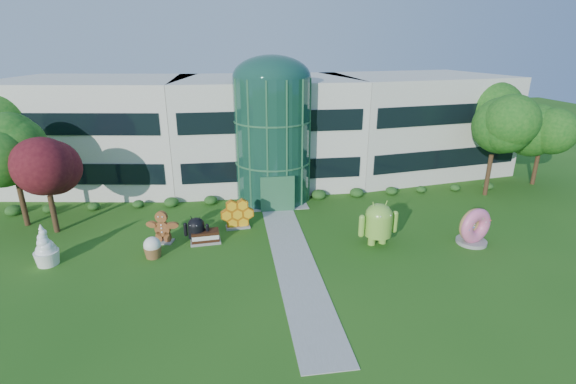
{
  "coord_description": "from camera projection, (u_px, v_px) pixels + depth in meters",
  "views": [
    {
      "loc": [
        -3.59,
        -20.64,
        12.3
      ],
      "look_at": [
        0.36,
        6.0,
        2.6
      ],
      "focal_mm": 26.0,
      "sensor_mm": 36.0,
      "label": 1
    }
  ],
  "objects": [
    {
      "name": "honeycomb",
      "position": [
        237.0,
        215.0,
        29.0
      ],
      "size": [
        2.51,
        1.1,
        1.92
      ],
      "primitive_type": null,
      "rotation": [
        0.0,
        0.0,
        0.09
      ],
      "color": "yellow",
      "rests_on": "ground"
    },
    {
      "name": "android_black",
      "position": [
        196.0,
        228.0,
        26.86
      ],
      "size": [
        2.0,
        1.58,
        2.0
      ],
      "primitive_type": null,
      "rotation": [
        0.0,
        0.0,
        -0.25
      ],
      "color": "black",
      "rests_on": "ground"
    },
    {
      "name": "gingerbread",
      "position": [
        162.0,
        227.0,
        26.83
      ],
      "size": [
        2.54,
        1.5,
        2.21
      ],
      "primitive_type": null,
      "rotation": [
        0.0,
        0.0,
        -0.26
      ],
      "color": "brown",
      "rests_on": "ground"
    },
    {
      "name": "ice_cream_sandwich",
      "position": [
        205.0,
        237.0,
        26.98
      ],
      "size": [
        2.0,
        1.12,
        0.86
      ],
      "primitive_type": null,
      "rotation": [
        0.0,
        0.0,
        0.08
      ],
      "color": "#311A0A",
      "rests_on": "ground"
    },
    {
      "name": "walkway",
      "position": [
        292.0,
        253.0,
        25.72
      ],
      "size": [
        2.4,
        20.0,
        0.04
      ],
      "primitive_type": "cube",
      "color": "#9E9E93",
      "rests_on": "ground"
    },
    {
      "name": "trees_backdrop",
      "position": [
        271.0,
        146.0,
        34.54
      ],
      "size": [
        52.0,
        8.0,
        8.4
      ],
      "primitive_type": null,
      "color": "#134E14",
      "rests_on": "ground"
    },
    {
      "name": "ground",
      "position": [
        297.0,
        270.0,
        23.87
      ],
      "size": [
        140.0,
        140.0,
        0.0
      ],
      "primitive_type": "plane",
      "color": "#215114",
      "rests_on": "ground"
    },
    {
      "name": "tree_red",
      "position": [
        49.0,
        191.0,
        27.69
      ],
      "size": [
        4.0,
        4.0,
        6.0
      ],
      "primitive_type": null,
      "color": "#3F0C14",
      "rests_on": "ground"
    },
    {
      "name": "android_green",
      "position": [
        379.0,
        221.0,
        26.47
      ],
      "size": [
        3.07,
        2.27,
        3.21
      ],
      "primitive_type": null,
      "rotation": [
        0.0,
        0.0,
        0.14
      ],
      "color": "#7CB83B",
      "rests_on": "ground"
    },
    {
      "name": "building",
      "position": [
        265.0,
        129.0,
        39.04
      ],
      "size": [
        46.0,
        15.0,
        9.3
      ],
      "primitive_type": null,
      "color": "beige",
      "rests_on": "ground"
    },
    {
      "name": "donut",
      "position": [
        474.0,
        226.0,
        26.65
      ],
      "size": [
        2.61,
        1.79,
        2.48
      ],
      "primitive_type": null,
      "rotation": [
        0.0,
        0.0,
        0.3
      ],
      "color": "#E05592",
      "rests_on": "ground"
    },
    {
      "name": "cupcake",
      "position": [
        152.0,
        247.0,
        25.1
      ],
      "size": [
        1.16,
        1.16,
        1.33
      ],
      "primitive_type": null,
      "rotation": [
        0.0,
        0.0,
        -0.05
      ],
      "color": "white",
      "rests_on": "ground"
    },
    {
      "name": "atrium",
      "position": [
        273.0,
        140.0,
        33.38
      ],
      "size": [
        6.0,
        6.0,
        9.8
      ],
      "primitive_type": "cylinder",
      "color": "#194738",
      "rests_on": "ground"
    },
    {
      "name": "froyo",
      "position": [
        45.0,
        245.0,
        24.07
      ],
      "size": [
        1.78,
        1.78,
        2.53
      ],
      "primitive_type": null,
      "rotation": [
        0.0,
        0.0,
        0.24
      ],
      "color": "white",
      "rests_on": "ground"
    }
  ]
}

